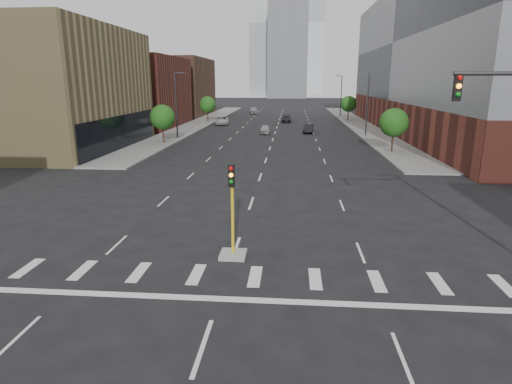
# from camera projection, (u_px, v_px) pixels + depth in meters

# --- Properties ---
(sidewalk_left_far) EXTENTS (5.00, 92.00, 0.15)m
(sidewalk_left_far) POSITION_uv_depth(u_px,v_px,m) (202.00, 122.00, 83.78)
(sidewalk_left_far) COLOR gray
(sidewalk_left_far) RESTS_ON ground
(sidewalk_right_far) EXTENTS (5.00, 92.00, 0.15)m
(sidewalk_right_far) POSITION_uv_depth(u_px,v_px,m) (357.00, 123.00, 81.37)
(sidewalk_right_far) COLOR gray
(sidewalk_right_far) RESTS_ON ground
(building_left_mid) EXTENTS (20.00, 24.00, 14.00)m
(building_left_mid) POSITION_uv_depth(u_px,v_px,m) (36.00, 89.00, 50.25)
(building_left_mid) COLOR #9E8A59
(building_left_mid) RESTS_ON ground
(building_left_far_a) EXTENTS (20.00, 22.00, 12.00)m
(building_left_far_a) POSITION_uv_depth(u_px,v_px,m) (122.00, 92.00, 75.57)
(building_left_far_a) COLOR brown
(building_left_far_a) RESTS_ON ground
(building_left_far_b) EXTENTS (20.00, 24.00, 13.00)m
(building_left_far_b) POSITION_uv_depth(u_px,v_px,m) (164.00, 87.00, 100.52)
(building_left_far_b) COLOR brown
(building_left_far_b) RESTS_ON ground
(building_right_main) EXTENTS (24.00, 70.00, 22.00)m
(building_right_main) POSITION_uv_depth(u_px,v_px,m) (473.00, 60.00, 63.95)
(building_right_main) COLOR brown
(building_right_main) RESTS_ON ground
(tower_left) EXTENTS (22.00, 22.00, 70.00)m
(tower_left) POSITION_uv_depth(u_px,v_px,m) (273.00, 25.00, 215.18)
(tower_left) COLOR #B2B7BC
(tower_left) RESTS_ON ground
(tower_right) EXTENTS (20.00, 20.00, 80.00)m
(tower_right) POSITION_uv_depth(u_px,v_px,m) (307.00, 24.00, 251.05)
(tower_right) COLOR #B2B7BC
(tower_right) RESTS_ON ground
(tower_mid) EXTENTS (18.00, 18.00, 44.00)m
(tower_mid) POSITION_uv_depth(u_px,v_px,m) (288.00, 49.00, 198.54)
(tower_mid) COLOR slate
(tower_mid) RESTS_ON ground
(median_traffic_signal) EXTENTS (1.20, 1.20, 4.40)m
(median_traffic_signal) POSITION_uv_depth(u_px,v_px,m) (233.00, 237.00, 19.64)
(median_traffic_signal) COLOR #999993
(median_traffic_signal) RESTS_ON ground
(streetlight_right_a) EXTENTS (1.60, 0.22, 9.07)m
(streetlight_right_a) POSITION_uv_depth(u_px,v_px,m) (367.00, 102.00, 61.93)
(streetlight_right_a) COLOR #2D2D30
(streetlight_right_a) RESTS_ON ground
(streetlight_right_b) EXTENTS (1.60, 0.22, 9.07)m
(streetlight_right_b) POSITION_uv_depth(u_px,v_px,m) (341.00, 94.00, 95.68)
(streetlight_right_b) COLOR #2D2D30
(streetlight_right_b) RESTS_ON ground
(streetlight_left) EXTENTS (1.60, 0.22, 9.07)m
(streetlight_left) POSITION_uv_depth(u_px,v_px,m) (177.00, 102.00, 59.26)
(streetlight_left) COLOR #2D2D30
(streetlight_left) RESTS_ON ground
(tree_left_near) EXTENTS (3.20, 3.20, 4.85)m
(tree_left_near) POSITION_uv_depth(u_px,v_px,m) (162.00, 117.00, 54.90)
(tree_left_near) COLOR #382619
(tree_left_near) RESTS_ON ground
(tree_left_far) EXTENTS (3.20, 3.20, 4.85)m
(tree_left_far) POSITION_uv_depth(u_px,v_px,m) (207.00, 105.00, 83.82)
(tree_left_far) COLOR #382619
(tree_left_far) RESTS_ON ground
(tree_right_near) EXTENTS (3.20, 3.20, 4.85)m
(tree_right_near) POSITION_uv_depth(u_px,v_px,m) (394.00, 123.00, 47.83)
(tree_right_near) COLOR #382619
(tree_right_near) RESTS_ON ground
(tree_right_far) EXTENTS (3.20, 3.20, 4.85)m
(tree_right_far) POSITION_uv_depth(u_px,v_px,m) (349.00, 104.00, 86.40)
(tree_right_far) COLOR #382619
(tree_right_far) RESTS_ON ground
(car_near_left) EXTENTS (1.81, 3.99, 1.33)m
(car_near_left) POSITION_uv_depth(u_px,v_px,m) (265.00, 129.00, 65.94)
(car_near_left) COLOR #AEADB2
(car_near_left) RESTS_ON ground
(car_mid_right) EXTENTS (1.77, 4.35, 1.40)m
(car_mid_right) POSITION_uv_depth(u_px,v_px,m) (309.00, 128.00, 66.78)
(car_mid_right) COLOR black
(car_mid_right) RESTS_ON ground
(car_far_left) EXTENTS (3.30, 5.78, 1.52)m
(car_far_left) POSITION_uv_depth(u_px,v_px,m) (222.00, 120.00, 79.83)
(car_far_left) COLOR #B8B8B8
(car_far_left) RESTS_ON ground
(car_deep_right) EXTENTS (1.90, 4.65, 1.35)m
(car_deep_right) POSITION_uv_depth(u_px,v_px,m) (286.00, 119.00, 83.97)
(car_deep_right) COLOR black
(car_deep_right) RESTS_ON ground
(car_distant) EXTENTS (2.60, 5.11, 1.67)m
(car_distant) POSITION_uv_depth(u_px,v_px,m) (254.00, 110.00, 105.75)
(car_distant) COLOR #9E9DA2
(car_distant) RESTS_ON ground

